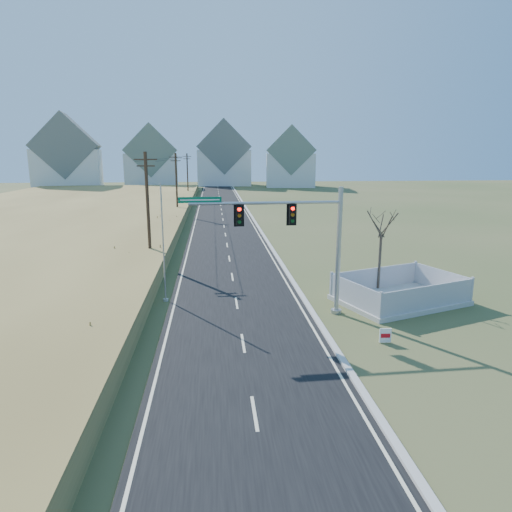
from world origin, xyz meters
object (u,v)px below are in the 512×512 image
Objects in this scene: fence_enclosure at (399,297)px; bare_tree at (382,222)px; open_sign at (385,335)px; traffic_signal_mast at (306,238)px; flagpole at (164,255)px.

fence_enclosure is 4.83m from bare_tree.
fence_enclosure is 6.66m from open_sign.
open_sign is 0.12× the size of bare_tree.
open_sign is (3.07, -4.29, -4.00)m from traffic_signal_mast.
flagpole is 13.74m from bare_tree.
flagpole is (-11.06, 7.42, 2.50)m from open_sign.
traffic_signal_mast is at bearing 174.37° from fence_enclosure.
traffic_signal_mast reaches higher than open_sign.
open_sign is 9.42m from bare_tree.
fence_enclosure is 11.92× the size of open_sign.
fence_enclosure is at bearing -6.19° from flagpole.
traffic_signal_mast is 1.07× the size of fence_enclosure.
open_sign is (-3.11, -5.89, 0.07)m from fence_enclosure.
bare_tree is (-0.55, 2.13, 4.31)m from fence_enclosure.
open_sign is 0.10× the size of flagpole.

